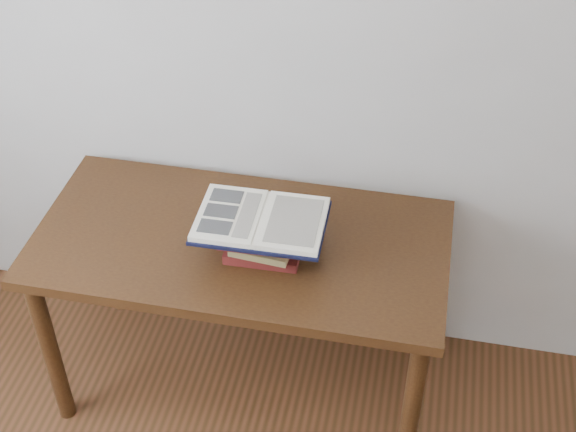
# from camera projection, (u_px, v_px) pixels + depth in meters

# --- Properties ---
(desk) EXTENTS (1.34, 0.67, 0.72)m
(desk) POSITION_uv_depth(u_px,v_px,m) (242.00, 261.00, 2.65)
(desk) COLOR #402610
(desk) RESTS_ON ground
(book_stack) EXTENTS (0.26, 0.19, 0.13)m
(book_stack) POSITION_uv_depth(u_px,v_px,m) (262.00, 237.00, 2.50)
(book_stack) COLOR maroon
(book_stack) RESTS_ON desk
(open_book) EXTENTS (0.40, 0.28, 0.03)m
(open_book) POSITION_uv_depth(u_px,v_px,m) (261.00, 220.00, 2.44)
(open_book) COLOR black
(open_book) RESTS_ON book_stack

